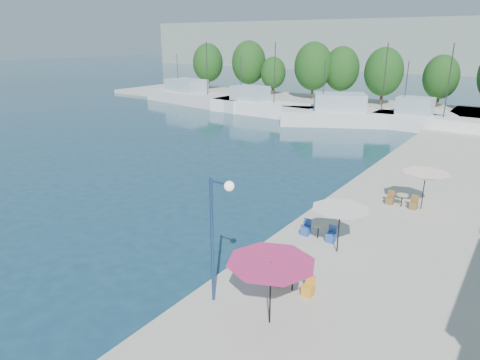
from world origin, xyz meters
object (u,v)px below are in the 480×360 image
Objects in this scene: umbrella_pink at (271,269)px; umbrella_cream at (425,177)px; umbrella_white at (340,213)px; street_lamp at (219,219)px; trawler_04 at (427,122)px; trawler_01 at (197,97)px; trawler_03 at (359,116)px; trawler_02 at (262,107)px.

umbrella_pink is 14.55m from umbrella_cream.
umbrella_cream is at bearing 76.02° from umbrella_white.
umbrella_cream is 15.09m from street_lamp.
trawler_04 is 41.40m from umbrella_pink.
street_lamp is at bearing -179.21° from umbrella_pink.
umbrella_white is 0.54× the size of street_lamp.
street_lamp is at bearing -107.77° from umbrella_white.
trawler_03 is (28.08, -1.94, 0.00)m from trawler_01.
trawler_01 is at bearing 172.45° from trawler_02.
trawler_03 is at bearing 102.11° from street_lamp.
trawler_04 is 4.76× the size of umbrella_white.
umbrella_pink is (11.54, -40.65, 1.71)m from trawler_03.
umbrella_white is at bearing -103.98° from umbrella_cream.
trawler_03 is at bearing 117.05° from umbrella_cream.
trawler_01 is at bearing 148.62° from trawler_03.
trawler_01 and trawler_03 have the same top height.
trawler_04 is at bearing 91.21° from street_lamp.
trawler_03 reaches higher than umbrella_pink.
trawler_01 is 1.34× the size of trawler_02.
trawler_01 is at bearing 130.47° from street_lamp.
street_lamp is at bearing -86.23° from trawler_04.
trawler_01 reaches higher than umbrella_white.
trawler_01 and trawler_04 have the same top height.
trawler_03 is at bearing 108.44° from umbrella_white.
trawler_03 and trawler_04 have the same top height.
street_lamp is at bearing -39.08° from trawler_01.
trawler_01 is 28.15m from trawler_03.
trawler_01 is at bearing 137.53° from umbrella_white.
umbrella_cream is at bearing -41.12° from trawler_02.
trawler_04 is at bearing 4.65° from trawler_02.
umbrella_white is (3.53, -34.75, 1.50)m from trawler_04.
trawler_03 is 1.59× the size of trawler_04.
trawler_01 is at bearing 132.93° from umbrella_pink.
trawler_03 reaches higher than umbrella_cream.
trawler_02 is 21.97m from trawler_04.
trawler_02 reaches higher than street_lamp.
trawler_02 reaches higher than umbrella_cream.
trawler_02 reaches higher than umbrella_pink.
trawler_02 is 46.65m from street_lamp.
umbrella_cream is 0.53× the size of street_lamp.
trawler_04 is (35.96, -1.39, 0.00)m from trawler_01.
trawler_01 is 35.99m from trawler_04.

